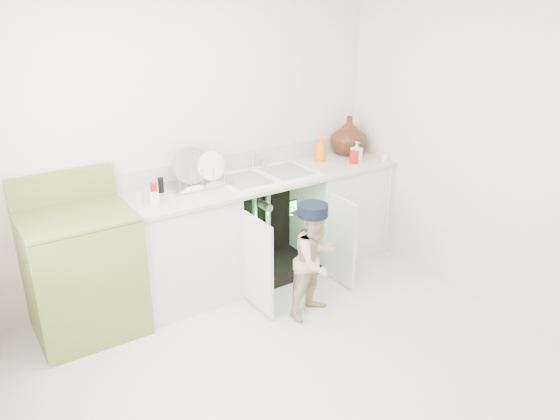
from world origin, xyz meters
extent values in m
plane|color=beige|center=(0.00, 0.00, 0.00)|extent=(3.50, 3.50, 0.00)
cube|color=beige|center=(0.00, 1.50, 1.25)|extent=(3.50, 2.50, 0.02)
cube|color=beige|center=(0.00, -1.50, 1.25)|extent=(3.50, 2.50, 0.02)
cube|color=beige|center=(1.75, 0.00, 1.25)|extent=(2.50, 3.00, 0.02)
cube|color=silver|center=(-0.25, 1.20, 0.43)|extent=(0.80, 0.60, 0.86)
cube|color=silver|center=(1.35, 1.20, 0.43)|extent=(0.80, 0.60, 0.86)
cube|color=black|center=(0.55, 1.47, 0.43)|extent=(0.80, 0.06, 0.86)
cube|color=black|center=(0.55, 1.20, 0.03)|extent=(0.80, 0.60, 0.06)
cylinder|color=gray|center=(0.48, 1.30, 0.45)|extent=(0.05, 0.05, 0.70)
cylinder|color=gray|center=(0.62, 1.30, 0.45)|extent=(0.05, 0.05, 0.70)
cylinder|color=gray|center=(0.55, 1.25, 0.62)|extent=(0.07, 0.18, 0.07)
cube|color=silver|center=(0.15, 0.70, 0.40)|extent=(0.03, 0.40, 0.76)
cube|color=silver|center=(0.95, 0.70, 0.40)|extent=(0.02, 0.40, 0.76)
cube|color=beige|center=(0.55, 1.20, 0.89)|extent=(2.44, 0.64, 0.03)
cube|color=beige|center=(0.55, 1.49, 0.98)|extent=(2.44, 0.02, 0.15)
cube|color=white|center=(0.55, 1.20, 0.90)|extent=(0.85, 0.55, 0.02)
cube|color=gray|center=(0.34, 1.20, 0.91)|extent=(0.34, 0.40, 0.01)
cube|color=gray|center=(0.76, 1.20, 0.91)|extent=(0.34, 0.40, 0.01)
cylinder|color=silver|center=(0.55, 1.42, 0.99)|extent=(0.03, 0.03, 0.17)
cylinder|color=silver|center=(0.55, 1.36, 1.06)|extent=(0.02, 0.14, 0.02)
cylinder|color=silver|center=(0.66, 1.42, 0.94)|extent=(0.04, 0.04, 0.06)
cylinder|color=white|center=(1.68, 0.89, 0.55)|extent=(0.01, 0.01, 0.70)
cube|color=white|center=(1.68, 0.98, 0.93)|extent=(0.04, 0.02, 0.06)
cube|color=silver|center=(-0.03, 1.32, 0.91)|extent=(0.48, 0.32, 0.02)
cylinder|color=silver|center=(-0.07, 1.34, 1.00)|extent=(0.30, 0.11, 0.29)
cylinder|color=white|center=(0.10, 1.32, 0.99)|extent=(0.24, 0.06, 0.23)
cylinder|color=silver|center=(-0.22, 1.22, 0.99)|extent=(0.01, 0.01, 0.14)
cylinder|color=silver|center=(-0.13, 1.22, 0.99)|extent=(0.01, 0.01, 0.14)
cylinder|color=silver|center=(-0.03, 1.22, 0.99)|extent=(0.01, 0.01, 0.14)
cylinder|color=silver|center=(0.07, 1.22, 0.99)|extent=(0.01, 0.01, 0.14)
cylinder|color=silver|center=(0.16, 1.22, 0.99)|extent=(0.01, 0.01, 0.14)
imported|color=#402312|center=(1.55, 1.34, 1.08)|extent=(0.34, 0.34, 0.36)
imported|color=orange|center=(1.19, 1.30, 1.02)|extent=(0.09, 0.10, 0.25)
imported|color=white|center=(1.48, 1.14, 0.99)|extent=(0.08, 0.08, 0.17)
cylinder|color=red|center=(1.40, 1.08, 0.96)|extent=(0.08, 0.08, 0.11)
cylinder|color=#B8130F|center=(-0.41, 1.28, 0.95)|extent=(0.05, 0.05, 0.10)
cylinder|color=beige|center=(-0.56, 1.20, 0.94)|extent=(0.06, 0.06, 0.08)
cylinder|color=black|center=(-0.34, 1.32, 0.96)|extent=(0.04, 0.04, 0.12)
cube|color=white|center=(-0.48, 1.10, 0.95)|extent=(0.05, 0.05, 0.09)
cube|color=olive|center=(-1.03, 1.18, 0.45)|extent=(0.74, 0.65, 0.90)
cube|color=olive|center=(-1.03, 1.18, 0.91)|extent=(0.74, 0.65, 0.02)
cube|color=olive|center=(-1.03, 1.46, 1.04)|extent=(0.74, 0.06, 0.23)
cylinder|color=black|center=(-1.21, 1.02, 0.91)|extent=(0.17, 0.17, 0.02)
cylinder|color=silver|center=(-1.21, 1.02, 0.92)|extent=(0.20, 0.20, 0.01)
cylinder|color=black|center=(-1.21, 1.33, 0.91)|extent=(0.17, 0.17, 0.02)
cylinder|color=silver|center=(-1.21, 1.33, 0.92)|extent=(0.20, 0.20, 0.01)
cylinder|color=black|center=(-0.84, 1.02, 0.91)|extent=(0.17, 0.17, 0.02)
cylinder|color=silver|center=(-0.84, 1.02, 0.92)|extent=(0.20, 0.20, 0.01)
cylinder|color=black|center=(-0.84, 1.33, 0.91)|extent=(0.17, 0.17, 0.02)
cylinder|color=silver|center=(-0.84, 1.33, 0.92)|extent=(0.20, 0.20, 0.01)
imported|color=beige|center=(0.50, 0.44, 0.45)|extent=(0.51, 0.44, 0.89)
cylinder|color=black|center=(0.50, 0.44, 0.86)|extent=(0.27, 0.27, 0.09)
cube|color=black|center=(0.47, 0.53, 0.83)|extent=(0.19, 0.13, 0.01)
cube|color=black|center=(0.58, 0.86, 0.72)|extent=(0.07, 0.01, 0.14)
cube|color=#26F23F|center=(0.58, 0.85, 0.72)|extent=(0.06, 0.00, 0.12)
camera|label=1|loc=(-1.75, -2.48, 2.36)|focal=35.00mm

